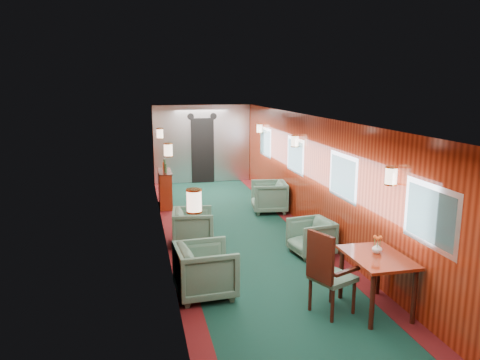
{
  "coord_description": "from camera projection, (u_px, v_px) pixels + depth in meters",
  "views": [
    {
      "loc": [
        -1.97,
        -8.36,
        3.04
      ],
      "look_at": [
        0.0,
        0.53,
        1.15
      ],
      "focal_mm": 35.0,
      "sensor_mm": 36.0,
      "label": 1
    }
  ],
  "objects": [
    {
      "name": "side_chair",
      "position": [
        327.0,
        270.0,
        6.15
      ],
      "size": [
        0.67,
        0.68,
        1.16
      ],
      "rotation": [
        0.0,
        0.0,
        0.4
      ],
      "color": "#1D4437",
      "rests_on": "ground"
    },
    {
      "name": "armchair_right_far",
      "position": [
        269.0,
        197.0,
        11.19
      ],
      "size": [
        0.92,
        0.9,
        0.74
      ],
      "primitive_type": "imported",
      "rotation": [
        0.0,
        0.0,
        -1.71
      ],
      "color": "#1D4437",
      "rests_on": "ground"
    },
    {
      "name": "windows_right",
      "position": [
        316.0,
        165.0,
        9.29
      ],
      "size": [
        0.02,
        8.6,
        0.8
      ],
      "color": "silver",
      "rests_on": "ground"
    },
    {
      "name": "armchair_left_near",
      "position": [
        206.0,
        270.0,
        6.76
      ],
      "size": [
        0.9,
        0.88,
        0.77
      ],
      "primitive_type": "imported",
      "rotation": [
        0.0,
        0.0,
        1.64
      ],
      "color": "#1D4437",
      "rests_on": "ground"
    },
    {
      "name": "credenza",
      "position": [
        165.0,
        188.0,
        11.67
      ],
      "size": [
        0.32,
        1.01,
        1.18
      ],
      "color": "maroon",
      "rests_on": "ground"
    },
    {
      "name": "flower_vase",
      "position": [
        377.0,
        248.0,
        6.32
      ],
      "size": [
        0.18,
        0.18,
        0.14
      ],
      "primitive_type": "imported",
      "rotation": [
        0.0,
        0.0,
        0.4
      ],
      "color": "silver",
      "rests_on": "dining_table"
    },
    {
      "name": "bulkhead",
      "position": [
        202.0,
        144.0,
        14.44
      ],
      "size": [
        2.98,
        0.17,
        2.39
      ],
      "color": "silver",
      "rests_on": "ground"
    },
    {
      "name": "room",
      "position": [
        246.0,
        160.0,
        8.7
      ],
      "size": [
        12.0,
        12.1,
        2.4
      ],
      "color": "#0D3126",
      "rests_on": "ground"
    },
    {
      "name": "wall_sconces",
      "position": [
        240.0,
        148.0,
        9.21
      ],
      "size": [
        2.97,
        7.97,
        0.25
      ],
      "color": "#FFE5C6",
      "rests_on": "ground"
    },
    {
      "name": "armchair_left_far",
      "position": [
        193.0,
        227.0,
        8.91
      ],
      "size": [
        0.85,
        0.83,
        0.7
      ],
      "primitive_type": "imported",
      "rotation": [
        0.0,
        0.0,
        1.46
      ],
      "color": "#1D4437",
      "rests_on": "ground"
    },
    {
      "name": "armchair_right_near",
      "position": [
        311.0,
        237.0,
        8.41
      ],
      "size": [
        0.81,
        0.79,
        0.65
      ],
      "primitive_type": "imported",
      "rotation": [
        0.0,
        0.0,
        -1.42
      ],
      "color": "#1D4437",
      "rests_on": "ground"
    },
    {
      "name": "dining_table",
      "position": [
        377.0,
        265.0,
        6.26
      ],
      "size": [
        0.74,
        1.05,
        0.78
      ],
      "rotation": [
        0.0,
        0.0,
        0.0
      ],
      "color": "maroon",
      "rests_on": "ground"
    }
  ]
}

